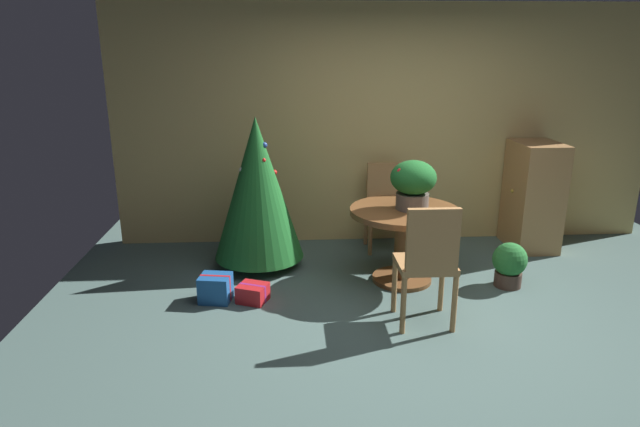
# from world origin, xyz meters

# --- Properties ---
(ground_plane) EXTENTS (6.60, 6.60, 0.00)m
(ground_plane) POSITION_xyz_m (0.00, 0.00, 0.00)
(ground_plane) COLOR #4C6660
(back_wall_panel) EXTENTS (6.00, 0.10, 2.60)m
(back_wall_panel) POSITION_xyz_m (0.00, 2.20, 1.30)
(back_wall_panel) COLOR tan
(back_wall_panel) RESTS_ON ground_plane
(round_dining_table) EXTENTS (1.01, 1.01, 0.71)m
(round_dining_table) POSITION_xyz_m (-0.04, 0.95, 0.52)
(round_dining_table) COLOR brown
(round_dining_table) RESTS_ON ground_plane
(flower_vase) EXTENTS (0.42, 0.42, 0.45)m
(flower_vase) POSITION_xyz_m (0.02, 0.95, 0.97)
(flower_vase) COLOR #665B51
(flower_vase) RESTS_ON round_dining_table
(wooden_chair_near) EXTENTS (0.44, 0.41, 1.01)m
(wooden_chair_near) POSITION_xyz_m (-0.04, 0.06, 0.57)
(wooden_chair_near) COLOR #B27F4C
(wooden_chair_near) RESTS_ON ground_plane
(wooden_chair_far) EXTENTS (0.46, 0.38, 0.93)m
(wooden_chair_far) POSITION_xyz_m (-0.04, 1.88, 0.54)
(wooden_chair_far) COLOR #B27F4C
(wooden_chair_far) RESTS_ON ground_plane
(holiday_tree) EXTENTS (0.89, 0.89, 1.51)m
(holiday_tree) POSITION_xyz_m (-1.41, 1.42, 0.81)
(holiday_tree) COLOR brown
(holiday_tree) RESTS_ON ground_plane
(gift_box_red) EXTENTS (0.30, 0.29, 0.16)m
(gift_box_red) POSITION_xyz_m (-1.43, 0.59, 0.08)
(gift_box_red) COLOR red
(gift_box_red) RESTS_ON ground_plane
(gift_box_blue) EXTENTS (0.30, 0.27, 0.24)m
(gift_box_blue) POSITION_xyz_m (-1.76, 0.62, 0.12)
(gift_box_blue) COLOR #1E569E
(gift_box_blue) RESTS_ON ground_plane
(wooden_cabinet) EXTENTS (0.49, 0.64, 1.17)m
(wooden_cabinet) POSITION_xyz_m (1.56, 1.80, 0.59)
(wooden_cabinet) COLOR #B27F4C
(wooden_cabinet) RESTS_ON ground_plane
(potted_plant) EXTENTS (0.31, 0.31, 0.42)m
(potted_plant) POSITION_xyz_m (0.92, 0.77, 0.22)
(potted_plant) COLOR #4C382D
(potted_plant) RESTS_ON ground_plane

